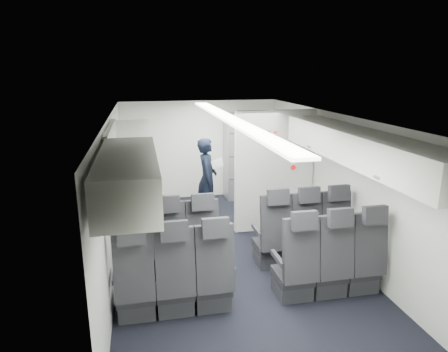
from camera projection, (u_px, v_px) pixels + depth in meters
name	position (u px, v px, depth m)	size (l,w,h in m)	color
cabin_shell	(229.00, 184.00, 6.01)	(3.41, 6.01, 2.16)	black
seat_row_front	(237.00, 243.00, 5.69)	(3.33, 0.56, 1.24)	#252428
seat_row_mid	(255.00, 274.00, 4.84)	(3.33, 0.56, 1.24)	#252428
overhead_bin_left_rear	(128.00, 176.00, 3.65)	(0.53, 1.80, 0.40)	white
overhead_bin_left_front_open	(128.00, 152.00, 5.32)	(0.64, 1.70, 0.72)	#9E9E93
overhead_bin_right_rear	(401.00, 162.00, 4.20)	(0.53, 1.80, 0.40)	white
overhead_bin_right_front	(326.00, 135.00, 5.86)	(0.53, 1.70, 0.40)	white
bulkhead_partition	(274.00, 171.00, 6.97)	(1.40, 0.15, 2.13)	silver
galley_unit	(244.00, 156.00, 8.81)	(0.85, 0.52, 1.90)	#939399
boarding_door	(122.00, 175.00, 7.19)	(0.12, 1.27, 1.86)	silver
flight_attendant	(207.00, 179.00, 7.63)	(0.57, 0.37, 1.56)	black
carry_on_bag	(130.00, 148.00, 5.33)	(0.36, 0.25, 0.21)	black
papers	(217.00, 163.00, 7.54)	(0.22, 0.02, 0.15)	white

